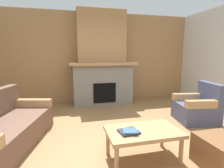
{
  "coord_description": "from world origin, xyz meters",
  "views": [
    {
      "loc": [
        -0.96,
        -2.49,
        1.44
      ],
      "look_at": [
        -0.12,
        0.89,
        0.86
      ],
      "focal_mm": 28.07,
      "sensor_mm": 36.0,
      "label": 1
    }
  ],
  "objects_px": {
    "couch": "(4,128)",
    "ottoman": "(221,152)",
    "fireplace": "(102,64)",
    "coffee_table": "(143,134)",
    "armchair": "(197,108)"
  },
  "relations": [
    {
      "from": "fireplace",
      "to": "coffee_table",
      "type": "distance_m",
      "value": 3.13
    },
    {
      "from": "armchair",
      "to": "ottoman",
      "type": "bearing_deg",
      "value": -120.09
    },
    {
      "from": "couch",
      "to": "ottoman",
      "type": "height_order",
      "value": "couch"
    },
    {
      "from": "fireplace",
      "to": "armchair",
      "type": "height_order",
      "value": "fireplace"
    },
    {
      "from": "couch",
      "to": "coffee_table",
      "type": "distance_m",
      "value": 2.18
    },
    {
      "from": "coffee_table",
      "to": "ottoman",
      "type": "bearing_deg",
      "value": -24.17
    },
    {
      "from": "ottoman",
      "to": "fireplace",
      "type": "bearing_deg",
      "value": 104.7
    },
    {
      "from": "couch",
      "to": "ottoman",
      "type": "bearing_deg",
      "value": -23.91
    },
    {
      "from": "coffee_table",
      "to": "ottoman",
      "type": "xyz_separation_m",
      "value": [
        0.9,
        -0.41,
        -0.18
      ]
    },
    {
      "from": "ottoman",
      "to": "couch",
      "type": "bearing_deg",
      "value": 156.09
    },
    {
      "from": "couch",
      "to": "coffee_table",
      "type": "height_order",
      "value": "couch"
    },
    {
      "from": "fireplace",
      "to": "couch",
      "type": "distance_m",
      "value": 3.06
    },
    {
      "from": "fireplace",
      "to": "ottoman",
      "type": "relative_size",
      "value": 5.19
    },
    {
      "from": "couch",
      "to": "ottoman",
      "type": "relative_size",
      "value": 3.74
    },
    {
      "from": "fireplace",
      "to": "coffee_table",
      "type": "relative_size",
      "value": 2.7
    }
  ]
}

